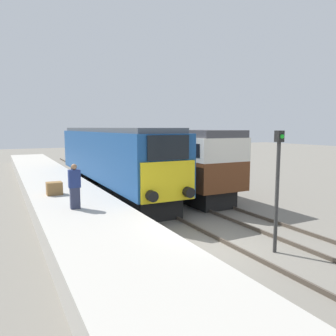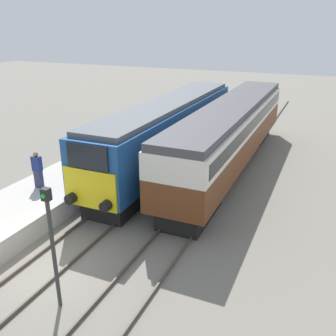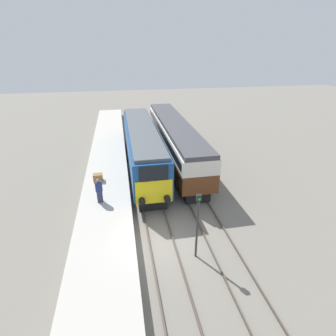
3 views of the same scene
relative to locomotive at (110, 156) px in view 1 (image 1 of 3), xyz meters
name	(u,v)px [view 1 (image 1 of 3)]	position (x,y,z in m)	size (l,w,h in m)	color
ground_plane	(211,249)	(0.00, -11.07, -2.28)	(120.00, 120.00, 0.00)	slate
platform_left	(66,200)	(-3.30, -3.07, -1.83)	(3.50, 50.00, 0.89)	#B7B2A8
rails_near_track	(150,213)	(0.00, -6.07, -2.21)	(1.51, 60.00, 0.14)	#4C4238
rails_far_track	(210,205)	(3.40, -6.07, -2.21)	(1.50, 60.00, 0.14)	#4C4238
locomotive	(110,156)	(0.00, 0.00, 0.00)	(2.70, 16.34, 4.04)	black
passenger_carriage	(150,151)	(3.40, 1.45, 0.10)	(2.75, 17.87, 3.92)	black
person_on_platform	(75,186)	(-3.60, -6.98, -0.50)	(0.44, 0.26, 1.76)	#2D334C
signal_post	(278,181)	(1.70, -12.24, 0.07)	(0.24, 0.28, 3.96)	#333333
luggage_crate	(54,188)	(-3.92, -3.79, -1.08)	(0.70, 0.56, 0.60)	olive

